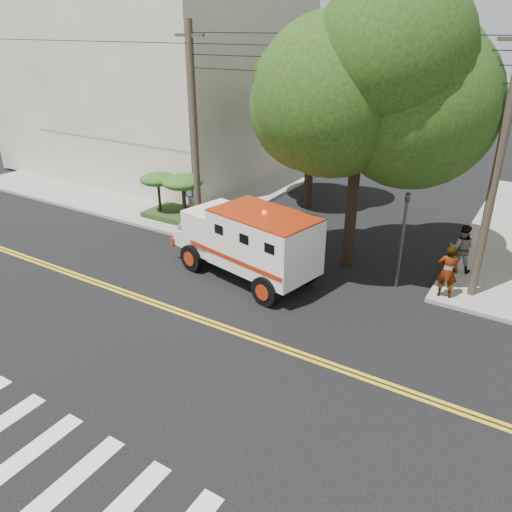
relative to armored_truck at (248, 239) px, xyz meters
The scene contains 13 objects.
ground 3.93m from the armored_truck, 69.99° to the right, with size 100.00×100.00×0.00m, color black.
sidewalk_nw 15.97m from the armored_truck, 140.50° to the left, with size 17.00×17.00×0.15m, color gray.
building_left 18.74m from the armored_truck, 140.85° to the left, with size 16.00×14.00×10.00m, color #BCAE9A.
utility_pole_left 5.87m from the armored_truck, 149.10° to the left, with size 0.28×0.28×9.00m, color #382D23.
utility_pole_right 8.56m from the armored_truck, 20.48° to the left, with size 0.28×0.28×9.00m, color #382D23.
tree_main 7.05m from the armored_truck, 41.66° to the left, with size 6.08×5.70×9.85m.
tree_left 9.48m from the armored_truck, 99.77° to the left, with size 4.48×4.20×7.70m.
traffic_signal 5.54m from the armored_truck, 23.74° to the left, with size 0.15×0.18×3.60m.
accessibility_sign 5.70m from the armored_truck, 150.71° to the left, with size 0.45×0.10×2.02m.
palm_planter 7.00m from the armored_truck, 152.44° to the left, with size 3.52×2.63×2.36m.
armored_truck is the anchor object (origin of this frame).
pedestrian_a 7.07m from the armored_truck, 17.43° to the left, with size 0.70×0.46×1.91m, color gray.
pedestrian_b 8.10m from the armored_truck, 33.64° to the left, with size 0.91×0.71×1.87m, color gray.
Camera 1 is at (7.91, -10.91, 8.78)m, focal length 35.00 mm.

